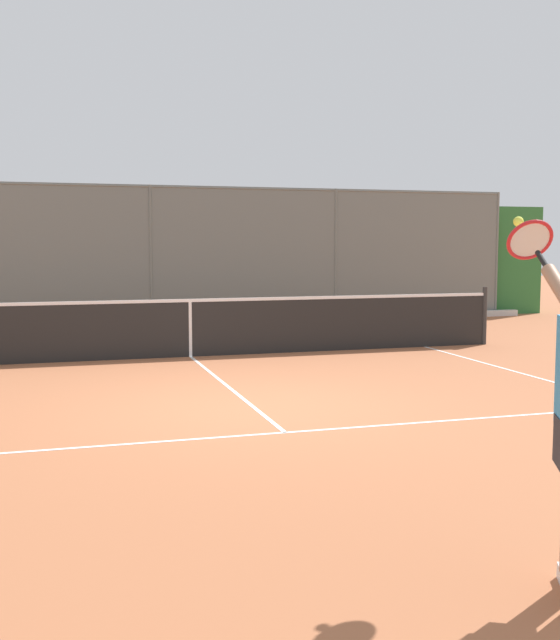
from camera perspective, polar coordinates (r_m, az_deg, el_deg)
The scene contains 4 objects.
ground_plane at distance 8.90m, azimuth -1.97°, elevation -6.47°, with size 60.00×60.00×0.00m, color #A8603D.
court_line_markings at distance 7.41m, azimuth 1.18°, elevation -8.93°, with size 8.65×9.80×0.01m.
fence_backdrop at distance 18.33m, azimuth -9.76°, elevation 4.16°, with size 20.81×1.37×3.18m.
tennis_net at distance 12.82m, azimuth -6.66°, elevation -0.52°, with size 11.12×0.09×1.07m.
Camera 1 is at (2.20, 8.42, 1.88)m, focal length 43.27 mm.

